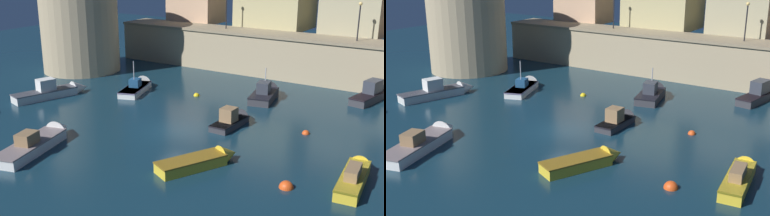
# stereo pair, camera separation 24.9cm
# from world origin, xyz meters

# --- Properties ---
(ground_plane) EXTENTS (100.31, 100.31, 0.00)m
(ground_plane) POSITION_xyz_m (0.00, 0.00, 0.00)
(ground_plane) COLOR #112D3D
(quay_wall) EXTENTS (38.75, 4.16, 4.25)m
(quay_wall) POSITION_xyz_m (0.00, 18.65, 2.13)
(quay_wall) COLOR tan
(quay_wall) RESTS_ON ground
(fortress_tower) EXTENTS (8.54, 8.54, 11.32)m
(fortress_tower) POSITION_xyz_m (-19.00, 9.44, 5.72)
(fortress_tower) COLOR tan
(fortress_tower) RESTS_ON ground
(quay_lamp_0) EXTENTS (0.32, 0.32, 3.83)m
(quay_lamp_0) POSITION_xyz_m (-6.88, 18.65, 6.75)
(quay_lamp_0) COLOR black
(quay_lamp_0) RESTS_ON quay_wall
(quay_lamp_1) EXTENTS (0.32, 0.32, 3.47)m
(quay_lamp_1) POSITION_xyz_m (6.71, 18.65, 6.55)
(quay_lamp_1) COLOR black
(quay_lamp_1) RESTS_ON quay_wall
(moored_boat_0) EXTENTS (2.81, 5.61, 3.19)m
(moored_boat_0) POSITION_xyz_m (1.59, 10.85, 0.46)
(moored_boat_0) COLOR #333338
(moored_boat_0) RESTS_ON ground
(moored_boat_1) EXTENTS (1.76, 5.89, 1.44)m
(moored_boat_1) POSITION_xyz_m (12.42, -0.94, 0.41)
(moored_boat_1) COLOR gold
(moored_boat_1) RESTS_ON ground
(moored_boat_2) EXTENTS (3.47, 7.10, 1.83)m
(moored_boat_2) POSITION_xyz_m (-5.67, -7.15, 0.42)
(moored_boat_2) COLOR white
(moored_boat_2) RESTS_ON ground
(moored_boat_3) EXTENTS (3.43, 5.32, 1.29)m
(moored_boat_3) POSITION_xyz_m (4.55, -3.90, 0.35)
(moored_boat_3) COLOR gold
(moored_boat_3) RESTS_ON ground
(moored_boat_4) EXTENTS (1.36, 4.54, 1.84)m
(moored_boat_4) POSITION_xyz_m (2.58, 3.39, 0.39)
(moored_boat_4) COLOR #333338
(moored_boat_4) RESTS_ON ground
(moored_boat_5) EXTENTS (3.18, 6.87, 2.03)m
(moored_boat_5) POSITION_xyz_m (-13.69, 1.01, 0.50)
(moored_boat_5) COLOR silver
(moored_boat_5) RESTS_ON ground
(moored_boat_7) EXTENTS (3.41, 5.92, 3.35)m
(moored_boat_7) POSITION_xyz_m (-9.07, 6.76, 0.34)
(moored_boat_7) COLOR white
(moored_boat_7) RESTS_ON ground
(moored_boat_11) EXTENTS (2.54, 6.72, 2.04)m
(moored_boat_11) POSITION_xyz_m (9.47, 15.62, 0.53)
(moored_boat_11) COLOR #333338
(moored_boat_11) RESTS_ON ground
(mooring_buoy_0) EXTENTS (0.52, 0.52, 0.52)m
(mooring_buoy_0) POSITION_xyz_m (-3.63, 7.97, 0.00)
(mooring_buoy_0) COLOR yellow
(mooring_buoy_0) RESTS_ON ground
(mooring_buoy_1) EXTENTS (0.77, 0.77, 0.77)m
(mooring_buoy_1) POSITION_xyz_m (9.66, -3.79, 0.00)
(mooring_buoy_1) COLOR #EA4C19
(mooring_buoy_1) RESTS_ON ground
(mooring_buoy_2) EXTENTS (0.52, 0.52, 0.52)m
(mooring_buoy_2) POSITION_xyz_m (7.63, 4.40, 0.00)
(mooring_buoy_2) COLOR #EA4C19
(mooring_buoy_2) RESTS_ON ground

